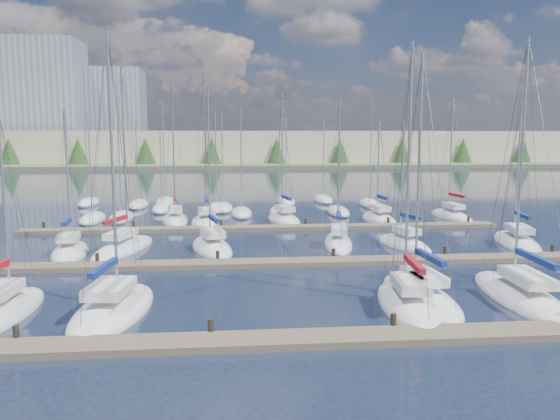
{
  "coord_description": "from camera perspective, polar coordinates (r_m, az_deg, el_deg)",
  "views": [
    {
      "loc": [
        -3.1,
        -19.68,
        8.61
      ],
      "look_at": [
        0.0,
        14.0,
        4.0
      ],
      "focal_mm": 35.0,
      "sensor_mm": 36.0,
      "label": 1
    }
  ],
  "objects": [
    {
      "name": "sailboat_d",
      "position": [
        28.67,
        13.17,
        -9.54
      ],
      "size": [
        3.51,
        8.77,
        13.93
      ],
      "rotation": [
        0.0,
        0.0,
        -0.1
      ],
      "color": "white",
      "rests_on": "ground"
    },
    {
      "name": "dock_mid",
      "position": [
        36.81,
        -0.29,
        -5.52
      ],
      "size": [
        44.0,
        1.93,
        1.1
      ],
      "color": "#6B5E4C",
      "rests_on": "ground"
    },
    {
      "name": "sailboat_o",
      "position": [
        54.32,
        -7.66,
        -1.23
      ],
      "size": [
        3.44,
        8.4,
        15.34
      ],
      "rotation": [
        0.0,
        0.0,
        0.05
      ],
      "color": "white",
      "rests_on": "ground"
    },
    {
      "name": "dock_near",
      "position": [
        23.49,
        2.75,
        -13.35
      ],
      "size": [
        44.0,
        1.93,
        1.1
      ],
      "color": "#6B5E4C",
      "rests_on": "ground"
    },
    {
      "name": "sailboat_l",
      "position": [
        43.78,
        12.83,
        -3.53
      ],
      "size": [
        3.82,
        7.05,
        10.56
      ],
      "rotation": [
        0.0,
        0.0,
        0.26
      ],
      "color": "white",
      "rests_on": "ground"
    },
    {
      "name": "dock_far",
      "position": [
        50.5,
        -1.67,
        -1.88
      ],
      "size": [
        44.0,
        1.93,
        1.1
      ],
      "color": "#6B5E4C",
      "rests_on": "ground"
    },
    {
      "name": "sailboat_k",
      "position": [
        43.58,
        6.1,
        -3.42
      ],
      "size": [
        3.39,
        8.26,
        12.35
      ],
      "rotation": [
        0.0,
        0.0,
        -0.16
      ],
      "color": "white",
      "rests_on": "ground"
    },
    {
      "name": "sailboat_p",
      "position": [
        55.54,
        0.41,
        -0.97
      ],
      "size": [
        3.88,
        8.3,
        13.56
      ],
      "rotation": [
        0.0,
        0.0,
        0.16
      ],
      "color": "white",
      "rests_on": "ground"
    },
    {
      "name": "distant_boats",
      "position": [
        64.0,
        -6.33,
        0.24
      ],
      "size": [
        36.93,
        20.75,
        13.3
      ],
      "color": "#9EA0A5",
      "rests_on": "ground"
    },
    {
      "name": "sailboat_h",
      "position": [
        42.76,
        -21.09,
        -4.13
      ],
      "size": [
        3.17,
        6.71,
        11.24
      ],
      "rotation": [
        0.0,
        0.0,
        0.11
      ],
      "color": "white",
      "rests_on": "ground"
    },
    {
      "name": "sailboat_r",
      "position": [
        60.31,
        17.46,
        -0.63
      ],
      "size": [
        3.03,
        8.19,
        13.22
      ],
      "rotation": [
        0.0,
        0.0,
        0.09
      ],
      "color": "white",
      "rests_on": "ground"
    },
    {
      "name": "sailboat_n",
      "position": [
        56.01,
        -10.88,
        -1.02
      ],
      "size": [
        3.31,
        8.41,
        14.75
      ],
      "rotation": [
        0.0,
        0.0,
        0.1
      ],
      "color": "white",
      "rests_on": "ground"
    },
    {
      "name": "sailboat_q",
      "position": [
        56.61,
        10.31,
        -0.94
      ],
      "size": [
        3.06,
        7.58,
        11.0
      ],
      "rotation": [
        0.0,
        0.0,
        0.06
      ],
      "color": "white",
      "rests_on": "ground"
    },
    {
      "name": "sailboat_f",
      "position": [
        31.82,
        23.87,
        -8.28
      ],
      "size": [
        3.42,
        10.37,
        14.35
      ],
      "rotation": [
        0.0,
        0.0,
        -0.05
      ],
      "color": "white",
      "rests_on": "ground"
    },
    {
      "name": "sailboat_c",
      "position": [
        28.35,
        -17.01,
        -9.89
      ],
      "size": [
        4.23,
        8.97,
        14.3
      ],
      "rotation": [
        0.0,
        0.0,
        -0.12
      ],
      "color": "white",
      "rests_on": "ground"
    },
    {
      "name": "sailboat_i",
      "position": [
        42.94,
        -16.01,
        -3.85
      ],
      "size": [
        4.77,
        9.26,
        14.48
      ],
      "rotation": [
        0.0,
        0.0,
        -0.26
      ],
      "color": "white",
      "rests_on": "ground"
    },
    {
      "name": "ground",
      "position": [
        80.2,
        -3.01,
        1.59
      ],
      "size": [
        400.0,
        400.0,
        0.0
      ],
      "primitive_type": "plane",
      "color": "#1E283D",
      "rests_on": "ground"
    },
    {
      "name": "sailboat_e",
      "position": [
        30.2,
        14.4,
        -8.7
      ],
      "size": [
        3.24,
        8.69,
        13.56
      ],
      "rotation": [
        0.0,
        0.0,
        0.06
      ],
      "color": "white",
      "rests_on": "ground"
    },
    {
      "name": "sailboat_j",
      "position": [
        41.97,
        -7.13,
        -3.89
      ],
      "size": [
        4.31,
        8.16,
        13.13
      ],
      "rotation": [
        0.0,
        0.0,
        0.22
      ],
      "color": "white",
      "rests_on": "ground"
    },
    {
      "name": "sailboat_b",
      "position": [
        29.97,
        -26.75,
        -9.44
      ],
      "size": [
        2.64,
        7.7,
        10.76
      ],
      "rotation": [
        0.0,
        0.0,
        -0.04
      ],
      "color": "white",
      "rests_on": "ground"
    },
    {
      "name": "shoreline",
      "position": [
        169.76,
        -8.77,
        7.27
      ],
      "size": [
        400.0,
        60.0,
        38.0
      ],
      "color": "#666B51",
      "rests_on": "ground"
    },
    {
      "name": "sailboat_m",
      "position": [
        47.51,
        23.48,
        -3.12
      ],
      "size": [
        4.47,
        9.11,
        12.18
      ],
      "rotation": [
        0.0,
        0.0,
        -0.21
      ],
      "color": "white",
      "rests_on": "ground"
    }
  ]
}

